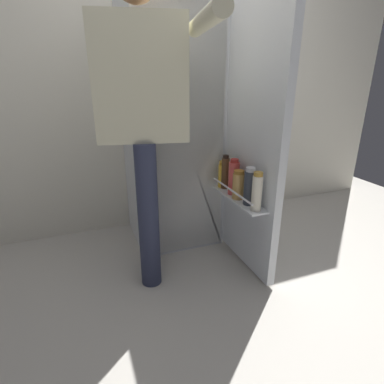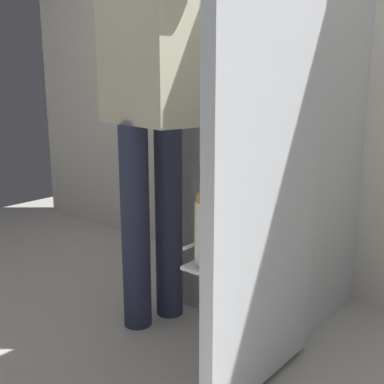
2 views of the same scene
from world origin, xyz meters
The scene contains 4 objects.
ground_plane centered at (0.00, 0.00, 0.00)m, with size 5.18×5.18×0.00m, color #B7B2A8.
kitchen_wall centered at (0.00, 0.87, 1.28)m, with size 4.40×0.10×2.57m, color silver.
refrigerator centered at (0.03, 0.48, 0.84)m, with size 0.65×1.17×1.68m.
person centered at (-0.29, 0.06, 1.06)m, with size 0.59×0.85×1.74m.
Camera 1 is at (-0.66, -1.61, 1.20)m, focal length 28.99 mm.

